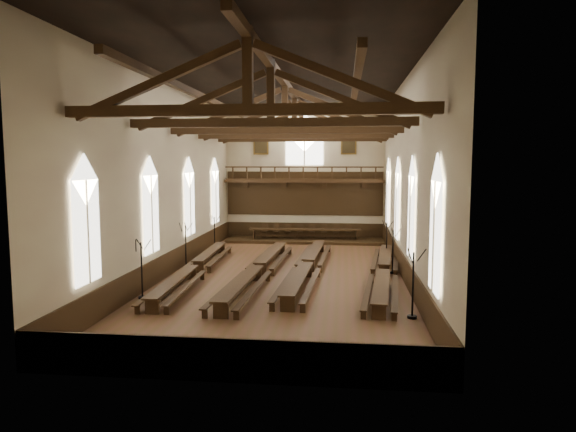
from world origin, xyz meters
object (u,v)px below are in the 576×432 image
object	(u,v)px
high_table	(305,230)
candelabrum_left_near	(142,281)
refectory_row_d	(384,270)
candelabrum_right_near	(413,297)
candelabrum_left_mid	(186,255)
candelabrum_left_far	(215,239)
refectory_row_b	(258,268)
refectory_row_c	(308,264)
dais	(305,240)
candelabrum_right_far	(387,248)
refectory_row_a	(194,267)
candelabrum_right_mid	(393,260)

from	to	relation	value
high_table	candelabrum_left_near	world-z (taller)	candelabrum_left_near
refectory_row_d	candelabrum_right_near	distance (m)	6.24
high_table	refectory_row_d	bearing A→B (deg)	-67.97
high_table	candelabrum_left_mid	bearing A→B (deg)	-118.82
candelabrum_left_mid	candelabrum_left_far	distance (m)	6.27
refectory_row_d	candelabrum_left_far	distance (m)	13.12
candelabrum_left_mid	refectory_row_b	bearing A→B (deg)	-22.72
refectory_row_d	candelabrum_left_near	xyz separation A→B (m)	(-10.55, -4.61, 0.29)
refectory_row_c	refectory_row_d	world-z (taller)	refectory_row_c
refectory_row_b	candelabrum_left_mid	bearing A→B (deg)	157.28
dais	candelabrum_left_mid	size ratio (longest dim) A/B	4.44
candelabrum_left_far	candelabrum_right_far	size ratio (longest dim) A/B	0.98
candelabrum_left_near	high_table	bearing A→B (deg)	70.91
refectory_row_d	candelabrum_left_mid	distance (m)	10.66
candelabrum_left_near	candelabrum_left_mid	distance (m)	6.14
refectory_row_a	candelabrum_right_far	bearing A→B (deg)	29.18
refectory_row_d	refectory_row_c	bearing A→B (deg)	167.44
candelabrum_left_mid	high_table	bearing A→B (deg)	61.18
dais	candelabrum_left_far	size ratio (longest dim) A/B	4.95
dais	high_table	bearing A→B (deg)	0.00
refectory_row_d	dais	size ratio (longest dim) A/B	1.22
refectory_row_a	candelabrum_right_mid	world-z (taller)	candelabrum_right_mid
refectory_row_c	candelabrum_right_near	xyz separation A→B (m)	(4.41, -7.07, 0.27)
candelabrum_left_near	candelabrum_right_mid	xyz separation A→B (m)	(11.10, 6.25, -0.05)
refectory_row_a	candelabrum_right_near	size ratio (longest dim) A/B	5.23
refectory_row_a	refectory_row_d	bearing A→B (deg)	0.88
refectory_row_c	candelabrum_left_mid	xyz separation A→B (m)	(-6.69, 0.67, 0.25)
candelabrum_left_mid	candelabrum_right_mid	world-z (taller)	candelabrum_left_mid
refectory_row_b	candelabrum_right_mid	xyz separation A→B (m)	(6.80, 1.91, 0.20)
refectory_row_a	refectory_row_b	xyz separation A→B (m)	(3.33, -0.12, 0.03)
refectory_row_a	candelabrum_left_far	size ratio (longest dim) A/B	6.02
candelabrum_left_mid	refectory_row_d	bearing A→B (deg)	-8.24
refectory_row_c	dais	world-z (taller)	refectory_row_c
refectory_row_c	candelabrum_left_mid	size ratio (longest dim) A/B	5.55
dais	candelabrum_left_near	distance (m)	17.52
refectory_row_c	candelabrum_left_near	bearing A→B (deg)	-140.73
candelabrum_left_near	candelabrum_left_mid	size ratio (longest dim) A/B	1.00
dais	candelabrum_left_mid	distance (m)	11.89
dais	candelabrum_right_mid	size ratio (longest dim) A/B	4.73
dais	candelabrum_left_far	world-z (taller)	candelabrum_left_far
candelabrum_left_near	candelabrum_right_mid	bearing A→B (deg)	29.39
candelabrum_right_far	high_table	bearing A→B (deg)	129.94
dais	refectory_row_b	bearing A→B (deg)	-96.67
high_table	candelabrum_right_near	xyz separation A→B (m)	(5.38, -18.14, -0.03)
high_table	candelabrum_right_far	distance (m)	8.37
candelabrum_left_mid	candelabrum_right_far	size ratio (longest dim) A/B	1.09
refectory_row_c	candelabrum_left_mid	bearing A→B (deg)	174.30
high_table	candelabrum_left_far	size ratio (longest dim) A/B	3.55
candelabrum_left_near	candelabrum_left_far	distance (m)	12.41
refectory_row_b	candelabrum_left_far	xyz separation A→B (m)	(-4.30, 8.07, 0.17)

